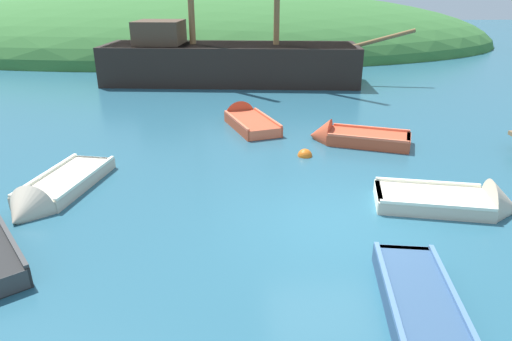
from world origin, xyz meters
name	(u,v)px	position (x,y,z in m)	size (l,w,h in m)	color
ground_plane	(330,223)	(0.00, 0.00, 0.00)	(120.00, 120.00, 0.00)	#285B70
shore_hill	(192,44)	(-5.50, 31.36, 0.00)	(50.09, 27.00, 8.76)	#387033
sailing_ship	(228,68)	(-2.25, 14.83, 0.75)	(15.21, 4.54, 12.90)	black
rowboat_portside	(247,121)	(-1.52, 7.24, 0.11)	(2.09, 3.37, 1.14)	#C64C2D
rowboat_near_dock	(351,139)	(1.68, 5.13, 0.11)	(3.25, 2.18, 1.14)	#C64C2D
rowboat_far	(459,204)	(2.97, 0.57, 0.08)	(3.18, 1.87, 1.23)	beige
rowboat_outer_left	(430,336)	(0.70, -3.36, 0.11)	(1.48, 3.64, 0.95)	#335175
rowboat_outer_right	(53,194)	(-6.13, 1.51, 0.08)	(1.82, 3.55, 1.09)	beige
buoy_orange	(305,156)	(0.07, 3.97, 0.00)	(0.42, 0.42, 0.42)	orange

